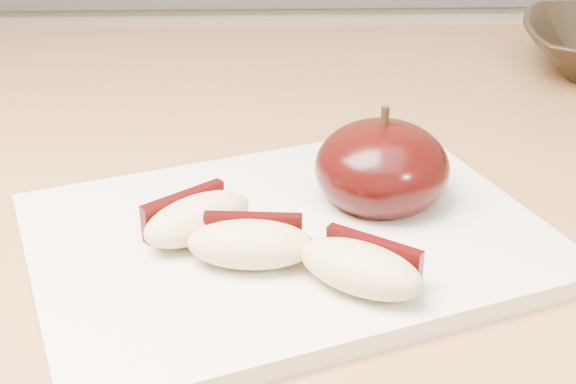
{
  "coord_description": "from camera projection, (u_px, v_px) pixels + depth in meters",
  "views": [
    {
      "loc": [
        0.05,
        -0.04,
        1.15
      ],
      "look_at": [
        0.07,
        0.36,
        0.94
      ],
      "focal_mm": 50.0,
      "sensor_mm": 36.0,
      "label": 1
    }
  ],
  "objects": [
    {
      "name": "apple_wedge_a",
      "position": [
        196.0,
        218.0,
        0.45
      ],
      "size": [
        0.07,
        0.07,
        0.02
      ],
      "rotation": [
        0.0,
        0.0,
        0.67
      ],
      "color": "#CCB781",
      "rests_on": "cutting_board"
    },
    {
      "name": "apple_wedge_c",
      "position": [
        362.0,
        267.0,
        0.41
      ],
      "size": [
        0.08,
        0.07,
        0.02
      ],
      "rotation": [
        0.0,
        0.0,
        -0.6
      ],
      "color": "#CCB781",
      "rests_on": "cutting_board"
    },
    {
      "name": "apple_half",
      "position": [
        382.0,
        168.0,
        0.49
      ],
      "size": [
        0.1,
        0.1,
        0.07
      ],
      "rotation": [
        0.0,
        0.0,
        0.16
      ],
      "color": "black",
      "rests_on": "cutting_board"
    },
    {
      "name": "cutting_board",
      "position": [
        288.0,
        238.0,
        0.47
      ],
      "size": [
        0.35,
        0.3,
        0.01
      ],
      "primitive_type": "cube",
      "rotation": [
        0.0,
        0.0,
        0.36
      ],
      "color": "silver",
      "rests_on": "island_counter"
    },
    {
      "name": "back_cabinet",
      "position": [
        238.0,
        204.0,
        1.41
      ],
      "size": [
        2.4,
        0.62,
        0.94
      ],
      "color": "silver",
      "rests_on": "ground"
    },
    {
      "name": "apple_wedge_b",
      "position": [
        251.0,
        243.0,
        0.43
      ],
      "size": [
        0.07,
        0.04,
        0.02
      ],
      "rotation": [
        0.0,
        0.0,
        -0.08
      ],
      "color": "#CCB781",
      "rests_on": "cutting_board"
    }
  ]
}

